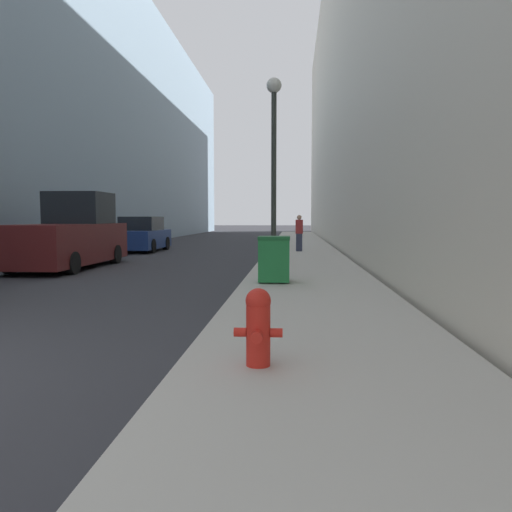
{
  "coord_description": "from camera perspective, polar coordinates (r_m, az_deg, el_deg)",
  "views": [
    {
      "loc": [
        4.76,
        -3.8,
        1.59
      ],
      "look_at": [
        3.12,
        18.14,
        -0.11
      ],
      "focal_mm": 35.0,
      "sensor_mm": 36.0,
      "label": 1
    }
  ],
  "objects": [
    {
      "name": "pedestrian_on_sidewalk",
      "position": [
        21.7,
        4.96,
        2.63
      ],
      "size": [
        0.32,
        0.21,
        1.58
      ],
      "color": "#2D3347",
      "rests_on": "sidewalk_right"
    },
    {
      "name": "fire_hydrant",
      "position": [
        4.93,
        0.25,
        -7.9
      ],
      "size": [
        0.48,
        0.36,
        0.77
      ],
      "color": "red",
      "rests_on": "sidewalk_right"
    },
    {
      "name": "building_left_glass",
      "position": [
        34.22,
        -23.66,
        14.94
      ],
      "size": [
        12.0,
        60.0,
        16.11
      ],
      "color": "#849EB2",
      "rests_on": "ground"
    },
    {
      "name": "sidewalk_right",
      "position": [
        21.85,
        5.35,
        0.4
      ],
      "size": [
        3.15,
        60.0,
        0.13
      ],
      "color": "#B7B2A8",
      "rests_on": "ground"
    },
    {
      "name": "lamppost",
      "position": [
        16.26,
        2.05,
        12.07
      ],
      "size": [
        0.48,
        0.48,
        5.87
      ],
      "color": "#2D332D",
      "rests_on": "sidewalk_right"
    },
    {
      "name": "building_right_stone",
      "position": [
        31.85,
        19.9,
        18.35
      ],
      "size": [
        12.0,
        60.0,
        18.8
      ],
      "color": "beige",
      "rests_on": "ground"
    },
    {
      "name": "trash_bin",
      "position": [
        11.21,
        2.09,
        -0.31
      ],
      "size": [
        0.71,
        0.68,
        1.04
      ],
      "color": "#1E7538",
      "rests_on": "sidewalk_right"
    },
    {
      "name": "pickup_truck",
      "position": [
        16.88,
        -20.48,
        2.11
      ],
      "size": [
        2.05,
        5.47,
        2.42
      ],
      "color": "#561919",
      "rests_on": "ground"
    },
    {
      "name": "parked_sedan_near",
      "position": [
        24.07,
        -12.9,
        2.3
      ],
      "size": [
        1.88,
        4.1,
        1.63
      ],
      "color": "navy",
      "rests_on": "ground"
    }
  ]
}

